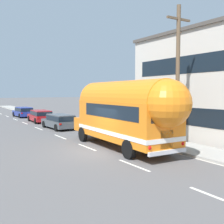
{
  "coord_description": "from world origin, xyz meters",
  "views": [
    {
      "loc": [
        -7.49,
        -13.58,
        3.46
      ],
      "look_at": [
        2.02,
        1.78,
        2.12
      ],
      "focal_mm": 43.57,
      "sensor_mm": 36.0,
      "label": 1
    }
  ],
  "objects": [
    {
      "name": "utility_pole",
      "position": [
        4.32,
        -1.88,
        4.42
      ],
      "size": [
        1.8,
        0.24,
        8.5
      ],
      "color": "brown",
      "rests_on": "ground"
    },
    {
      "name": "ground_plane",
      "position": [
        0.0,
        0.0,
        0.0
      ],
      "size": [
        300.0,
        300.0,
        0.0
      ],
      "primitive_type": "plane",
      "color": "#565454"
    },
    {
      "name": "lane_markings",
      "position": [
        2.49,
        12.65,
        0.0
      ],
      "size": [
        3.66,
        80.0,
        0.01
      ],
      "color": "silver",
      "rests_on": "ground"
    },
    {
      "name": "painted_bus",
      "position": [
        1.74,
        -0.38,
        2.31
      ],
      "size": [
        2.78,
        10.31,
        4.12
      ],
      "color": "orange",
      "rests_on": "ground"
    },
    {
      "name": "car_lead",
      "position": [
        1.58,
        10.38,
        0.79
      ],
      "size": [
        2.03,
        4.57,
        1.37
      ],
      "color": "#474C51",
      "rests_on": "ground"
    },
    {
      "name": "sidewalk_slab",
      "position": [
        4.81,
        10.0,
        0.07
      ],
      "size": [
        2.57,
        90.0,
        0.15
      ],
      "primitive_type": "cube",
      "color": "#9E9B93",
      "rests_on": "ground"
    },
    {
      "name": "car_third",
      "position": [
        1.67,
        24.26,
        0.78
      ],
      "size": [
        2.03,
        4.54,
        1.37
      ],
      "color": "navy",
      "rests_on": "ground"
    },
    {
      "name": "car_second",
      "position": [
        1.77,
        16.84,
        0.79
      ],
      "size": [
        2.09,
        4.57,
        1.37
      ],
      "color": "#A5191E",
      "rests_on": "ground"
    }
  ]
}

